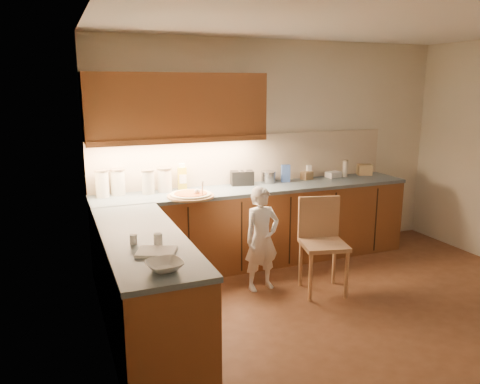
{
  "coord_description": "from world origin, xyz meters",
  "views": [
    {
      "loc": [
        -2.55,
        -3.14,
        2.07
      ],
      "look_at": [
        -0.8,
        1.2,
        1.0
      ],
      "focal_mm": 35.0,
      "sensor_mm": 36.0,
      "label": 1
    }
  ],
  "objects_px": {
    "pizza_on_board": "(191,195)",
    "wooden_chair": "(322,238)",
    "toaster": "(242,178)",
    "child": "(262,239)",
    "oil_jug": "(182,178)"
  },
  "relations": [
    {
      "from": "child",
      "to": "toaster",
      "type": "height_order",
      "value": "toaster"
    },
    {
      "from": "child",
      "to": "oil_jug",
      "type": "xyz_separation_m",
      "value": [
        -0.58,
        0.9,
        0.52
      ]
    },
    {
      "from": "oil_jug",
      "to": "toaster",
      "type": "distance_m",
      "value": 0.72
    },
    {
      "from": "wooden_chair",
      "to": "toaster",
      "type": "bearing_deg",
      "value": 124.84
    },
    {
      "from": "wooden_chair",
      "to": "child",
      "type": "bearing_deg",
      "value": 170.94
    },
    {
      "from": "pizza_on_board",
      "to": "toaster",
      "type": "bearing_deg",
      "value": 26.62
    },
    {
      "from": "pizza_on_board",
      "to": "toaster",
      "type": "height_order",
      "value": "pizza_on_board"
    },
    {
      "from": "toaster",
      "to": "child",
      "type": "bearing_deg",
      "value": -87.38
    },
    {
      "from": "pizza_on_board",
      "to": "toaster",
      "type": "xyz_separation_m",
      "value": [
        0.73,
        0.37,
        0.06
      ]
    },
    {
      "from": "pizza_on_board",
      "to": "wooden_chair",
      "type": "distance_m",
      "value": 1.43
    },
    {
      "from": "wooden_chair",
      "to": "oil_jug",
      "type": "relative_size",
      "value": 3.22
    },
    {
      "from": "pizza_on_board",
      "to": "wooden_chair",
      "type": "height_order",
      "value": "pizza_on_board"
    },
    {
      "from": "child",
      "to": "pizza_on_board",
      "type": "bearing_deg",
      "value": 132.78
    },
    {
      "from": "pizza_on_board",
      "to": "oil_jug",
      "type": "height_order",
      "value": "oil_jug"
    },
    {
      "from": "wooden_chair",
      "to": "oil_jug",
      "type": "bearing_deg",
      "value": 148.92
    }
  ]
}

